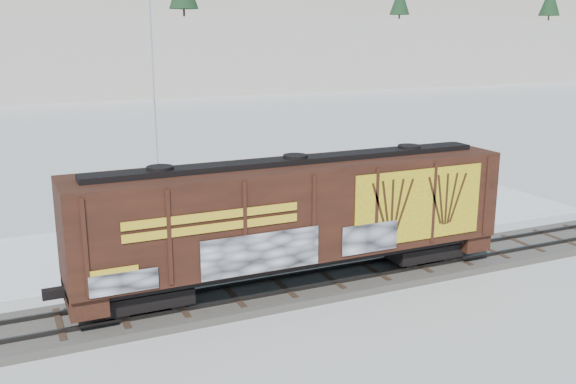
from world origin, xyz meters
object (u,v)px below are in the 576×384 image
hopper_railcar (295,214)px  car_white (252,230)px  flagpole (157,122)px  car_silver (176,225)px  car_dark (362,204)px

hopper_railcar → car_white: 6.23m
flagpole → car_silver: bearing=-97.4°
car_silver → car_white: size_ratio=1.23×
hopper_railcar → car_white: (0.52, 5.76, -2.34)m
car_dark → hopper_railcar: bearing=148.8°
hopper_railcar → flagpole: flagpole is taller
flagpole → hopper_railcar: bearing=-82.3°
car_silver → car_white: car_silver is taller
car_silver → hopper_railcar: bearing=-154.9°
flagpole → car_dark: (9.49, -5.85, -4.20)m
hopper_railcar → car_silver: hopper_railcar is taller
flagpole → car_white: 9.23m
hopper_railcar → flagpole: (-1.84, 13.63, 1.85)m
flagpole → car_silver: flagpole is taller
flagpole → car_white: size_ratio=3.15×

